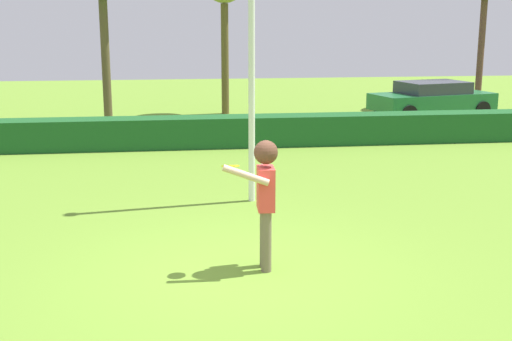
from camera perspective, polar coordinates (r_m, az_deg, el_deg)
The scene contains 6 objects.
ground_plane at distance 9.06m, azimuth -1.36°, elevation -8.78°, with size 60.00×60.00×0.00m, color olive.
person at distance 8.88m, azimuth 0.77°, elevation -1.60°, with size 0.76×0.56×1.78m.
frisbee at distance 8.76m, azimuth -2.20°, elevation 0.38°, with size 0.24×0.24×0.08m.
lamppost at distance 12.11m, azimuth -0.39°, elevation 13.80°, with size 0.24×0.24×6.45m.
hedge_row at distance 17.85m, azimuth -4.53°, elevation 3.31°, with size 20.43×0.90×0.80m, color #1A5322.
parked_car_green at distance 23.88m, azimuth 14.81°, elevation 6.01°, with size 4.48×2.64×1.25m.
Camera 1 is at (-0.88, -8.38, 3.33)m, focal length 46.86 mm.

